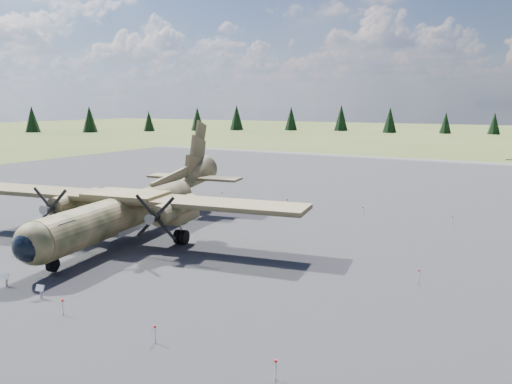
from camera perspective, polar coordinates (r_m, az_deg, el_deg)
The scene contains 7 objects.
ground at distance 38.04m, azimuth -7.17°, elevation -6.01°, with size 500.00×500.00×0.00m, color brown.
apron at distance 46.15m, azimuth 0.28°, elevation -3.07°, with size 120.00×120.00×0.04m, color #55555A.
transport_plane at distance 40.50m, azimuth -13.78°, elevation -1.29°, with size 28.65×25.78×9.44m.
info_placard_left at distance 32.78m, azimuth -26.72°, elevation -8.74°, with size 0.53×0.33×0.77m.
info_placard_right at distance 30.00m, azimuth -23.43°, elevation -10.18°, with size 0.53×0.31×0.79m.
barrier_fence at distance 38.11m, azimuth -7.82°, elevation -5.21°, with size 33.12×29.62×0.85m.
treeline at distance 37.98m, azimuth 4.28°, elevation 1.35°, with size 340.40×340.41×10.98m.
Camera 1 is at (22.06, -29.16, 10.46)m, focal length 35.00 mm.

